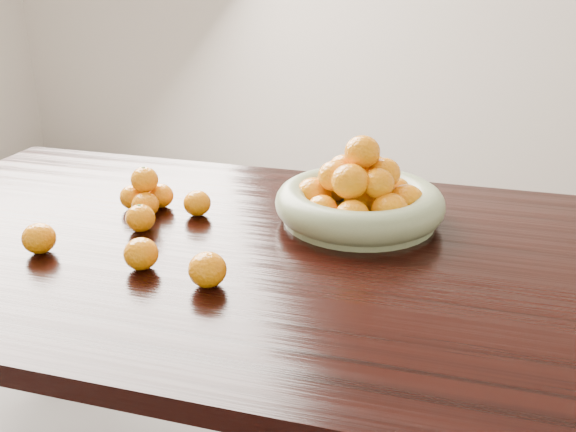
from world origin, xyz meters
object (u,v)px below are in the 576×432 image
(fruit_bowl, at_px, (360,199))
(orange_pyramid, at_px, (146,194))
(loose_orange_0, at_px, (140,218))
(dining_table, at_px, (300,289))

(fruit_bowl, xyz_separation_m, orange_pyramid, (-0.48, -0.08, -0.01))
(orange_pyramid, relative_size, loose_orange_0, 1.95)
(fruit_bowl, height_order, orange_pyramid, fruit_bowl)
(fruit_bowl, height_order, loose_orange_0, fruit_bowl)
(fruit_bowl, bearing_deg, dining_table, -114.23)
(orange_pyramid, bearing_deg, dining_table, -15.31)
(fruit_bowl, relative_size, loose_orange_0, 5.89)
(dining_table, bearing_deg, loose_orange_0, -179.89)
(dining_table, distance_m, fruit_bowl, 0.25)
(fruit_bowl, bearing_deg, orange_pyramid, -170.91)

